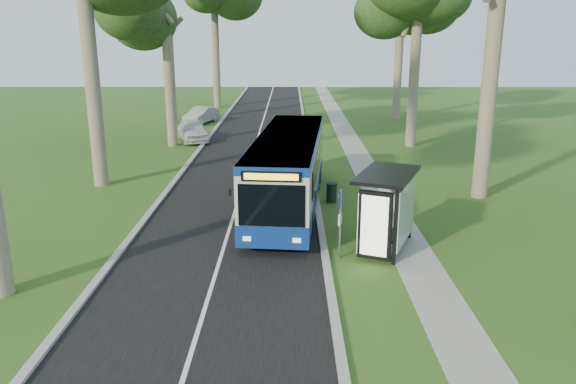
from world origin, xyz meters
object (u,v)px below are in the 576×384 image
litter_bin (332,193)px  bus (288,170)px  bus_shelter (393,199)px  car_white (193,130)px  car_silver (201,115)px  bus_stop_sign (340,216)px

litter_bin → bus: bearing=-160.6°
bus → litter_bin: size_ratio=13.89×
bus_shelter → litter_bin: bearing=127.5°
car_white → car_silver: (-0.64, 7.86, -0.06)m
bus → car_silver: (-7.31, 23.12, -0.95)m
car_silver → litter_bin: bearing=-48.5°
bus → bus_stop_sign: 6.04m
bus → bus_stop_sign: bearing=-68.4°
car_white → car_silver: 7.89m
bus → car_silver: bus is taller
bus → bus_shelter: 6.33m
bus_stop_sign → car_silver: bearing=127.2°
bus → bus_stop_sign: bus is taller
bus_shelter → bus: bearing=146.1°
bus_shelter → car_silver: 30.41m
bus_stop_sign → litter_bin: size_ratio=2.77×
bus_stop_sign → bus_shelter: bearing=36.3°
bus → bus_shelter: size_ratio=3.36×
car_white → litter_bin: bearing=-77.7°
bus_shelter → litter_bin: bus_shelter is taller
bus_stop_sign → bus: bearing=126.3°
litter_bin → car_white: car_white is taller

